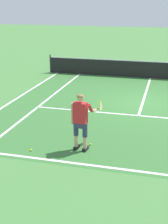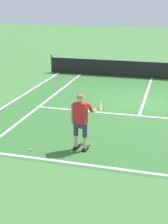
{
  "view_description": "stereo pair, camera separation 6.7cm",
  "coord_description": "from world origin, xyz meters",
  "views": [
    {
      "loc": [
        0.99,
        -13.48,
        4.21
      ],
      "look_at": [
        -1.34,
        -4.72,
        1.05
      ],
      "focal_mm": 52.24,
      "sensor_mm": 36.0,
      "label": 1
    },
    {
      "loc": [
        1.05,
        -13.46,
        4.21
      ],
      "look_at": [
        -1.34,
        -4.72,
        1.05
      ],
      "focal_mm": 52.24,
      "sensor_mm": 36.0,
      "label": 2
    }
  ],
  "objects": [
    {
      "name": "line_singles_left",
      "position": [
        -4.12,
        -0.61,
        0.0
      ],
      "size": [
        0.1,
        10.67,
        0.01
      ],
      "primitive_type": "cube",
      "color": "white",
      "rests_on": "ground"
    },
    {
      "name": "line_centre_service",
      "position": [
        0.0,
        1.52,
        0.0
      ],
      "size": [
        0.1,
        6.4,
        0.01
      ],
      "primitive_type": "cube",
      "color": "white",
      "rests_on": "ground"
    },
    {
      "name": "court_inner_surface",
      "position": [
        0.0,
        -0.61,
        0.0
      ],
      "size": [
        10.98,
        11.07,
        0.0
      ],
      "primitive_type": "cube",
      "color": "#387033",
      "rests_on": "ground"
    },
    {
      "name": "tennis_ball_near_feet",
      "position": [
        -1.14,
        -4.73,
        0.03
      ],
      "size": [
        0.07,
        0.07,
        0.07
      ],
      "primitive_type": "sphere",
      "color": "#CCE02D",
      "rests_on": "ground"
    },
    {
      "name": "tennis_net",
      "position": [
        0.0,
        4.72,
        0.5
      ],
      "size": [
        11.96,
        0.08,
        1.07
      ],
      "color": "#333338",
      "rests_on": "ground"
    },
    {
      "name": "line_baseline",
      "position": [
        0.0,
        -5.95,
        0.0
      ],
      "size": [
        10.98,
        0.1,
        0.01
      ],
      "primitive_type": "cube",
      "color": "white",
      "rests_on": "ground"
    },
    {
      "name": "line_doubles_left",
      "position": [
        -5.49,
        -0.61,
        0.0
      ],
      "size": [
        0.1,
        10.67,
        0.01
      ],
      "primitive_type": "cube",
      "color": "white",
      "rests_on": "ground"
    },
    {
      "name": "line_service",
      "position": [
        0.0,
        -1.68,
        0.0
      ],
      "size": [
        8.23,
        0.1,
        0.01
      ],
      "primitive_type": "cube",
      "color": "white",
      "rests_on": "ground"
    },
    {
      "name": "tennis_player",
      "position": [
        -1.33,
        -5.09,
        0.99
      ],
      "size": [
        0.73,
        1.09,
        1.71
      ],
      "color": "black",
      "rests_on": "ground"
    },
    {
      "name": "tennis_ball_by_baseline",
      "position": [
        -2.72,
        -5.55,
        0.03
      ],
      "size": [
        0.07,
        0.07,
        0.07
      ],
      "primitive_type": "sphere",
      "color": "#CCE02D",
      "rests_on": "ground"
    },
    {
      "name": "ground_plane",
      "position": [
        0.0,
        0.0,
        0.0
      ],
      "size": [
        80.0,
        80.0,
        0.0
      ],
      "primitive_type": "plane",
      "color": "#477F3D"
    }
  ]
}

